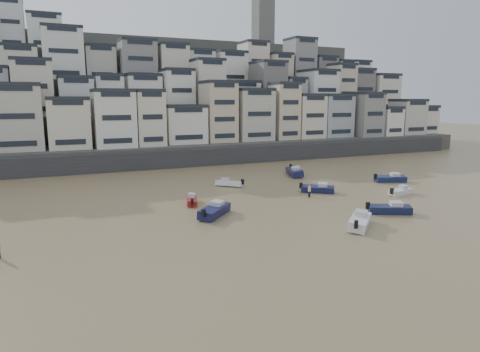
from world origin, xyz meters
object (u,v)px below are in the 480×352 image
boat_h (229,182)px  boat_e (318,188)px  boat_i (294,171)px  boat_f (192,200)px  boat_c (215,209)px  person_pink (309,191)px  boat_d (401,190)px  boat_b (390,207)px  boat_g (391,177)px  boat_a (360,219)px

boat_h → boat_e: bearing=179.1°
boat_i → boat_f: bearing=-43.3°
boat_c → person_pink: (15.60, 3.72, 0.01)m
boat_d → boat_f: size_ratio=1.09×
boat_b → boat_d: size_ratio=1.18×
boat_b → boat_h: size_ratio=1.17×
boat_g → person_pink: bearing=-148.9°
boat_b → boat_h: 25.64m
boat_b → person_pink: 12.01m
boat_b → boat_f: boat_b is taller
boat_c → boat_h: boat_c is taller
boat_a → boat_f: (-13.18, 17.28, -0.26)m
boat_c → boat_f: bearing=49.7°
boat_a → boat_h: size_ratio=1.31×
boat_b → boat_h: boat_b is taller
boat_c → boat_a: bearing=-85.6°
boat_c → boat_h: 17.60m
boat_e → person_pink: person_pink is taller
boat_i → boat_d: bearing=34.3°
boat_h → boat_d: bearing=-175.1°
boat_f → person_pink: size_ratio=2.46×
boat_i → person_pink: boat_i is taller
boat_h → boat_g: bearing=-153.8°
boat_d → boat_f: 29.91m
boat_d → boat_e: bearing=135.2°
boat_d → boat_g: (5.66, 7.97, 0.12)m
boat_d → person_pink: bearing=149.1°
boat_h → boat_g: (25.74, -7.80, 0.11)m
boat_d → person_pink: 13.48m
boat_h → boat_e: (10.04, -9.69, 0.07)m
boat_d → boat_h: (-20.08, 15.77, 0.01)m
boat_c → boat_d: bearing=-46.1°
boat_c → boat_i: size_ratio=0.95×
boat_h → boat_e: boat_e is taller
boat_h → boat_f: (-9.00, -8.77, -0.06)m
boat_a → boat_g: 28.25m
boat_h → boat_a: bearing=142.1°
boat_a → boat_f: bearing=84.1°
boat_b → boat_e: boat_b is taller
boat_f → boat_a: bearing=-125.9°
boat_h → boat_g: boat_g is taller
boat_b → boat_g: 21.18m
boat_h → boat_c: bearing=104.6°
person_pink → boat_f: bearing=169.6°
boat_a → person_pink: 14.62m
boat_f → boat_g: bearing=-71.6°
boat_d → boat_e: size_ratio=0.89×
boat_a → boat_f: size_ratio=1.44×
boat_g → person_pink: person_pink is taller
boat_c → person_pink: person_pink is taller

